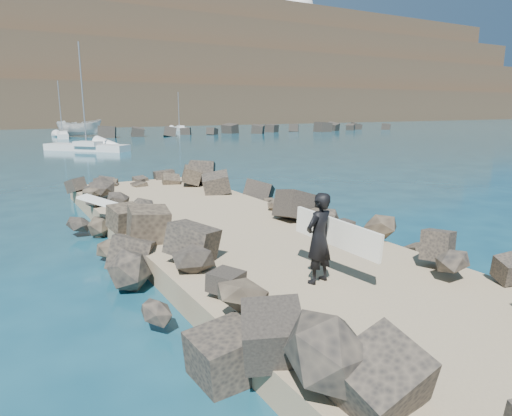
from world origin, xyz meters
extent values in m
plane|color=#0F384C|center=(0.00, 0.00, 0.00)|extent=(800.00, 800.00, 0.00)
cube|color=#8C7759|center=(0.00, -2.00, 0.30)|extent=(6.00, 26.00, 0.60)
cube|color=black|center=(-2.90, -1.50, 0.50)|extent=(2.60, 22.00, 1.00)
cube|color=black|center=(2.90, -1.50, 0.50)|extent=(2.60, 22.00, 1.00)
cube|color=black|center=(35.00, 55.00, 0.60)|extent=(52.00, 4.00, 1.20)
cube|color=#2D4919|center=(10.00, 160.00, 16.00)|extent=(360.00, 140.00, 32.00)
cube|color=white|center=(-2.91, 3.07, 1.04)|extent=(1.89, 1.91, 0.07)
imported|color=silver|center=(5.86, 60.63, 1.24)|extent=(6.86, 4.86, 2.48)
imported|color=black|center=(-0.44, -4.29, 1.54)|extent=(0.78, 0.60, 1.89)
cube|color=white|center=(0.01, -4.29, 1.60)|extent=(0.39, 2.33, 0.74)
cylinder|color=silver|center=(115.05, 159.90, 35.76)|extent=(8.61, 8.61, 7.53)
sphere|color=white|center=(115.05, 159.90, 45.98)|extent=(12.91, 12.91, 12.91)
cube|color=silver|center=(3.13, 58.37, 0.25)|extent=(2.17, 6.65, 0.80)
cylinder|color=gray|center=(3.13, 58.37, 4.19)|extent=(0.12, 0.12, 7.18)
cube|color=silver|center=(3.13, 57.59, 0.75)|extent=(1.25, 1.94, 0.44)
cube|color=silver|center=(2.29, 36.00, 0.25)|extent=(7.30, 7.77, 0.80)
cylinder|color=gray|center=(2.29, 36.00, 5.41)|extent=(0.12, 0.12, 9.62)
cube|color=silver|center=(2.29, 35.22, 0.75)|extent=(2.68, 2.75, 0.44)
cube|color=silver|center=(24.88, 69.78, 0.25)|extent=(1.45, 5.83, 0.80)
cylinder|color=gray|center=(24.88, 69.78, 3.78)|extent=(0.12, 0.12, 6.37)
cube|color=silver|center=(24.88, 69.09, 0.75)|extent=(0.98, 1.65, 0.44)
cube|color=white|center=(35.00, 148.00, 34.00)|extent=(12.00, 7.00, 4.00)
cube|color=white|center=(70.00, 160.00, 33.50)|extent=(6.00, 6.00, 3.00)
cube|color=white|center=(90.00, 140.00, 34.50)|extent=(5.00, 5.00, 5.00)
camera|label=1|loc=(-6.04, -11.34, 4.14)|focal=32.00mm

